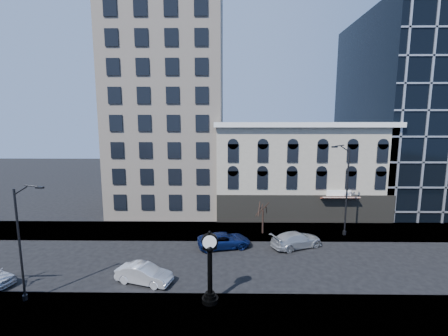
{
  "coord_description": "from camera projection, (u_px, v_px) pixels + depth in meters",
  "views": [
    {
      "loc": [
        2.38,
        -25.16,
        12.34
      ],
      "look_at": [
        2.0,
        4.0,
        8.0
      ],
      "focal_mm": 24.0,
      "sensor_mm": 36.0,
      "label": 1
    }
  ],
  "objects": [
    {
      "name": "sidewalk_near",
      "position": [
        190.0,
        321.0,
        18.81
      ],
      "size": [
        160.0,
        6.0,
        0.12
      ],
      "primitive_type": "cube",
      "color": "gray",
      "rests_on": "ground"
    },
    {
      "name": "car_far_a",
      "position": [
        224.0,
        240.0,
        30.01
      ],
      "size": [
        5.71,
        3.55,
        1.47
      ],
      "primitive_type": "imported",
      "rotation": [
        0.0,
        0.0,
        1.79
      ],
      "color": "#0C194C",
      "rests_on": "ground"
    },
    {
      "name": "victorian_row",
      "position": [
        297.0,
        170.0,
        41.41
      ],
      "size": [
        22.6,
        11.19,
        12.5
      ],
      "color": "#AEA590",
      "rests_on": "ground"
    },
    {
      "name": "street_lamp_near",
      "position": [
        25.0,
        213.0,
        19.92
      ],
      "size": [
        2.17,
        0.5,
        8.41
      ],
      "rotation": [
        0.0,
        0.0,
        -0.12
      ],
      "color": "black",
      "rests_on": "sidewalk_near"
    },
    {
      "name": "sidewalk_far",
      "position": [
        207.0,
        231.0,
        34.63
      ],
      "size": [
        160.0,
        6.0,
        0.12
      ],
      "primitive_type": "cube",
      "color": "gray",
      "rests_on": "ground"
    },
    {
      "name": "car_near_b",
      "position": [
        144.0,
        274.0,
        23.34
      ],
      "size": [
        4.69,
        2.72,
        1.46
      ],
      "primitive_type": "imported",
      "rotation": [
        0.0,
        0.0,
        1.29
      ],
      "color": "silver",
      "rests_on": "ground"
    },
    {
      "name": "glass_office",
      "position": [
        425.0,
        112.0,
        44.93
      ],
      "size": [
        20.0,
        20.15,
        28.0
      ],
      "color": "black",
      "rests_on": "ground"
    },
    {
      "name": "street_lamp_far",
      "position": [
        343.0,
        166.0,
        31.88
      ],
      "size": [
        2.56,
        1.06,
        10.2
      ],
      "rotation": [
        0.0,
        0.0,
        3.45
      ],
      "color": "black",
      "rests_on": "sidewalk_far"
    },
    {
      "name": "cream_tower",
      "position": [
        169.0,
        74.0,
        42.64
      ],
      "size": [
        15.9,
        15.4,
        42.5
      ],
      "color": "beige",
      "rests_on": "ground"
    },
    {
      "name": "car_far_b",
      "position": [
        297.0,
        240.0,
        30.07
      ],
      "size": [
        5.78,
        4.12,
        1.55
      ],
      "primitive_type": "imported",
      "rotation": [
        0.0,
        0.0,
        1.98
      ],
      "color": "#A5A8AD",
      "rests_on": "ground"
    },
    {
      "name": "street_clock",
      "position": [
        210.0,
        270.0,
        20.35
      ],
      "size": [
        1.17,
        1.17,
        5.15
      ],
      "rotation": [
        0.0,
        0.0,
        0.13
      ],
      "color": "black",
      "rests_on": "sidewalk_near"
    },
    {
      "name": "bare_tree_far",
      "position": [
        263.0,
        205.0,
        33.28
      ],
      "size": [
        2.48,
        2.48,
        4.27
      ],
      "color": "black",
      "rests_on": "sidewalk_far"
    },
    {
      "name": "ground",
      "position": [
        201.0,
        263.0,
        26.73
      ],
      "size": [
        160.0,
        160.0,
        0.0
      ],
      "primitive_type": "plane",
      "color": "black",
      "rests_on": "ground"
    }
  ]
}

